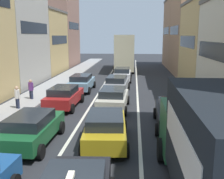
{
  "coord_description": "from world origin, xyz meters",
  "views": [
    {
      "loc": [
        1.36,
        -4.48,
        4.95
      ],
      "look_at": [
        0.0,
        12.0,
        1.6
      ],
      "focal_mm": 42.64,
      "sensor_mm": 36.0,
      "label": 1
    }
  ],
  "objects": [
    {
      "name": "sedan_left_lane_third",
      "position": [
        -3.47,
        13.3,
        0.8
      ],
      "size": [
        2.16,
        4.35,
        1.49
      ],
      "rotation": [
        0.0,
        0.0,
        1.54
      ],
      "color": "#A51E1E",
      "rests_on": "ground"
    },
    {
      "name": "sedan_left_lane_fourth",
      "position": [
        -3.36,
        19.01,
        0.8
      ],
      "size": [
        2.09,
        4.32,
        1.49
      ],
      "rotation": [
        0.0,
        0.0,
        1.56
      ],
      "color": "#759EB7",
      "rests_on": "ground"
    },
    {
      "name": "lane_stripe_right",
      "position": [
        1.7,
        20.0,
        0.01
      ],
      "size": [
        0.16,
        60.0,
        0.01
      ],
      "primitive_type": "cube",
      "color": "silver",
      "rests_on": "ground"
    },
    {
      "name": "removalist_box_truck",
      "position": [
        3.7,
        2.6,
        1.97
      ],
      "size": [
        2.73,
        7.71,
        3.58
      ],
      "rotation": [
        0.0,
        0.0,
        1.57
      ],
      "color": "#1E5933",
      "rests_on": "ground"
    },
    {
      "name": "sedan_centre_lane_second",
      "position": [
        0.11,
        7.12,
        0.8
      ],
      "size": [
        2.29,
        4.41,
        1.49
      ],
      "rotation": [
        0.0,
        0.0,
        1.64
      ],
      "color": "#B29319",
      "rests_on": "ground"
    },
    {
      "name": "pedestrian_far_sidewalk",
      "position": [
        -6.41,
        12.3,
        0.95
      ],
      "size": [
        0.46,
        0.35,
        1.66
      ],
      "rotation": [
        0.0,
        0.0,
        4.11
      ],
      "color": "#262D47",
      "rests_on": "ground"
    },
    {
      "name": "hatchback_centre_lane_third",
      "position": [
        -0.01,
        13.02,
        0.8
      ],
      "size": [
        2.19,
        4.36,
        1.49
      ],
      "rotation": [
        0.0,
        0.0,
        1.54
      ],
      "color": "beige",
      "rests_on": "ground"
    },
    {
      "name": "coupe_centre_lane_fourth",
      "position": [
        -0.11,
        18.49,
        0.8
      ],
      "size": [
        2.27,
        4.4,
        1.49
      ],
      "rotation": [
        0.0,
        0.0,
        1.51
      ],
      "color": "gray",
      "rests_on": "ground"
    },
    {
      "name": "pedestrian_near_kerb",
      "position": [
        -6.53,
        15.02,
        0.95
      ],
      "size": [
        0.49,
        0.34,
        1.66
      ],
      "rotation": [
        0.0,
        0.0,
        1.1
      ],
      "color": "#262D47",
      "rests_on": "ground"
    },
    {
      "name": "sedan_right_lane_behind_truck",
      "position": [
        3.57,
        9.72,
        0.8
      ],
      "size": [
        2.2,
        4.37,
        1.49
      ],
      "rotation": [
        0.0,
        0.0,
        1.53
      ],
      "color": "black",
      "rests_on": "ground"
    },
    {
      "name": "wagon_left_lane_second",
      "position": [
        -3.26,
        6.77,
        0.8
      ],
      "size": [
        2.14,
        4.34,
        1.49
      ],
      "rotation": [
        0.0,
        0.0,
        1.55
      ],
      "color": "#19592D",
      "rests_on": "ground"
    },
    {
      "name": "sidewalk_left",
      "position": [
        -6.7,
        20.0,
        0.07
      ],
      "size": [
        2.6,
        64.0,
        0.14
      ],
      "primitive_type": "cube",
      "color": "#999999",
      "rests_on": "ground"
    },
    {
      "name": "lane_stripe_left",
      "position": [
        -1.7,
        20.0,
        0.01
      ],
      "size": [
        0.16,
        60.0,
        0.01
      ],
      "primitive_type": "cube",
      "color": "silver",
      "rests_on": "ground"
    },
    {
      "name": "bus_mid_queue_primary",
      "position": [
        -0.11,
        33.58,
        2.83
      ],
      "size": [
        3.17,
        10.61,
        5.06
      ],
      "rotation": [
        0.0,
        0.0,
        1.62
      ],
      "color": "#BFB793",
      "rests_on": "ground"
    },
    {
      "name": "sedan_centre_lane_fifth",
      "position": [
        0.09,
        24.61,
        0.8
      ],
      "size": [
        2.07,
        4.31,
        1.49
      ],
      "rotation": [
        0.0,
        0.0,
        1.57
      ],
      "color": "silver",
      "rests_on": "ground"
    }
  ]
}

